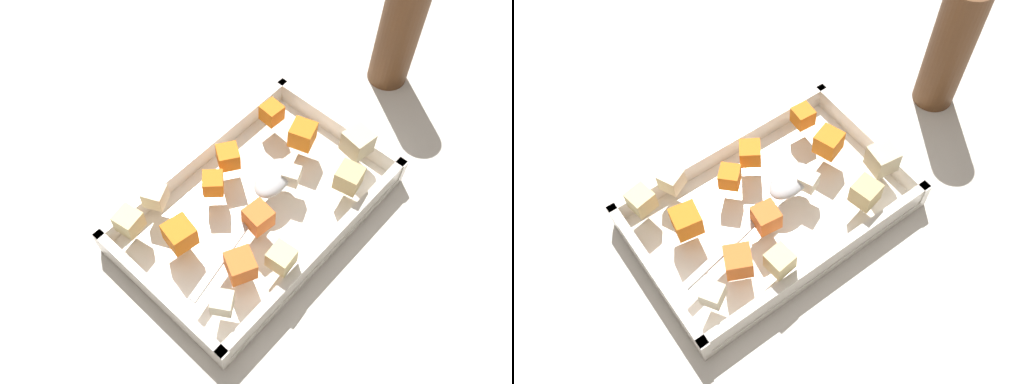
# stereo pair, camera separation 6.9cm
# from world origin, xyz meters

# --- Properties ---
(ground_plane) EXTENTS (4.00, 4.00, 0.00)m
(ground_plane) POSITION_xyz_m (0.00, 0.00, 0.00)
(ground_plane) COLOR beige
(baking_dish) EXTENTS (0.36, 0.23, 0.05)m
(baking_dish) POSITION_xyz_m (-0.01, 0.00, 0.01)
(baking_dish) COLOR white
(baking_dish) RESTS_ON ground_plane
(carrot_chunk_heap_top) EXTENTS (0.04, 0.04, 0.03)m
(carrot_chunk_heap_top) POSITION_xyz_m (-0.04, 0.05, 0.06)
(carrot_chunk_heap_top) COLOR orange
(carrot_chunk_heap_top) RESTS_ON baking_dish
(carrot_chunk_center) EXTENTS (0.04, 0.04, 0.03)m
(carrot_chunk_center) POSITION_xyz_m (-0.12, 0.03, 0.06)
(carrot_chunk_center) COLOR orange
(carrot_chunk_center) RESTS_ON baking_dish
(carrot_chunk_heap_side) EXTENTS (0.03, 0.03, 0.03)m
(carrot_chunk_heap_side) POSITION_xyz_m (0.10, 0.07, 0.06)
(carrot_chunk_heap_side) COLOR orange
(carrot_chunk_heap_side) RESTS_ON baking_dish
(carrot_chunk_front_center) EXTENTS (0.04, 0.04, 0.03)m
(carrot_chunk_front_center) POSITION_xyz_m (0.00, 0.06, 0.06)
(carrot_chunk_front_center) COLOR orange
(carrot_chunk_front_center) RESTS_ON baking_dish
(carrot_chunk_near_left) EXTENTS (0.04, 0.04, 0.03)m
(carrot_chunk_near_left) POSITION_xyz_m (0.09, 0.02, 0.06)
(carrot_chunk_near_left) COLOR orange
(carrot_chunk_near_left) RESTS_ON baking_dish
(carrot_chunk_under_handle) EXTENTS (0.04, 0.04, 0.03)m
(carrot_chunk_under_handle) POSITION_xyz_m (-0.10, -0.06, 0.06)
(carrot_chunk_under_handle) COLOR orange
(carrot_chunk_under_handle) RESTS_ON baking_dish
(carrot_chunk_back_center) EXTENTS (0.03, 0.03, 0.03)m
(carrot_chunk_back_center) POSITION_xyz_m (-0.04, -0.03, 0.06)
(carrot_chunk_back_center) COLOR orange
(carrot_chunk_back_center) RESTS_ON baking_dish
(potato_chunk_corner_ne) EXTENTS (0.03, 0.03, 0.03)m
(potato_chunk_corner_ne) POSITION_xyz_m (-0.06, -0.08, 0.06)
(potato_chunk_corner_ne) COLOR #E0CC89
(potato_chunk_corner_ne) RESTS_ON baking_dish
(potato_chunk_mid_right) EXTENTS (0.04, 0.04, 0.03)m
(potato_chunk_mid_right) POSITION_xyz_m (-0.11, 0.09, 0.06)
(potato_chunk_mid_right) COLOR beige
(potato_chunk_mid_right) RESTS_ON baking_dish
(potato_chunk_far_left) EXTENTS (0.03, 0.03, 0.03)m
(potato_chunk_far_left) POSITION_xyz_m (-0.15, 0.09, 0.06)
(potato_chunk_far_left) COLOR #E0CC89
(potato_chunk_far_left) RESTS_ON baking_dish
(potato_chunk_corner_se) EXTENTS (0.04, 0.04, 0.03)m
(potato_chunk_corner_se) POSITION_xyz_m (0.13, -0.05, 0.06)
(potato_chunk_corner_se) COLOR beige
(potato_chunk_corner_se) RESTS_ON baking_dish
(potato_chunk_mid_left) EXTENTS (0.04, 0.04, 0.03)m
(potato_chunk_mid_left) POSITION_xyz_m (0.08, -0.07, 0.06)
(potato_chunk_mid_left) COLOR tan
(potato_chunk_mid_left) RESTS_ON baking_dish
(potato_chunk_corner_nw) EXTENTS (0.03, 0.03, 0.02)m
(potato_chunk_corner_nw) POSITION_xyz_m (-0.15, -0.07, 0.06)
(potato_chunk_corner_nw) COLOR beige
(potato_chunk_corner_nw) RESTS_ON baking_dish
(parsnip_chunk_rim_edge) EXTENTS (0.03, 0.03, 0.02)m
(parsnip_chunk_rim_edge) POSITION_xyz_m (0.04, -0.02, 0.06)
(parsnip_chunk_rim_edge) COLOR silver
(parsnip_chunk_rim_edge) RESTS_ON baking_dish
(serving_spoon) EXTENTS (0.22, 0.07, 0.02)m
(serving_spoon) POSITION_xyz_m (0.00, -0.01, 0.05)
(serving_spoon) COLOR silver
(serving_spoon) RESTS_ON baking_dish
(pepper_mill) EXTENTS (0.06, 0.06, 0.23)m
(pepper_mill) POSITION_xyz_m (0.32, 0.02, 0.10)
(pepper_mill) COLOR brown
(pepper_mill) RESTS_ON ground_plane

